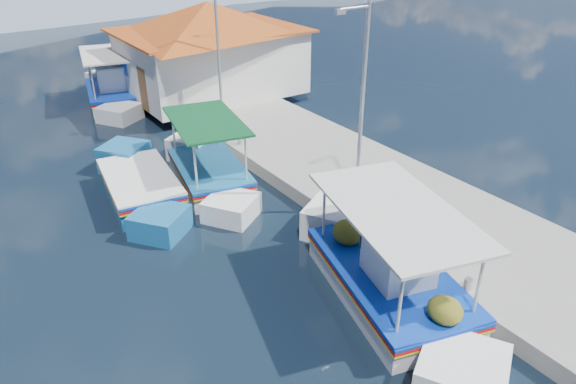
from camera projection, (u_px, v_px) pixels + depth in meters
ground at (268, 297)px, 13.13m from camera, size 160.00×160.00×0.00m
quay at (313, 155)px, 20.34m from camera, size 5.00×44.00×0.50m
bollards at (279, 165)px, 18.56m from camera, size 0.20×17.20×0.30m
main_caique at (386, 277)px, 12.98m from camera, size 3.91×8.23×2.81m
caique_green_canopy at (208, 173)px, 18.52m from camera, size 3.06×7.05×2.69m
caique_blue_hull at (140, 188)px, 17.64m from camera, size 2.71×7.10×1.27m
caique_far at (112, 93)px, 26.60m from camera, size 3.46×7.84×2.81m
harbor_building at (210, 46)px, 25.87m from camera, size 10.49×10.49×4.40m
lamp_post_near at (360, 97)px, 15.04m from camera, size 1.21×0.14×6.00m
lamp_post_far at (216, 42)px, 21.61m from camera, size 1.21×0.14×6.00m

